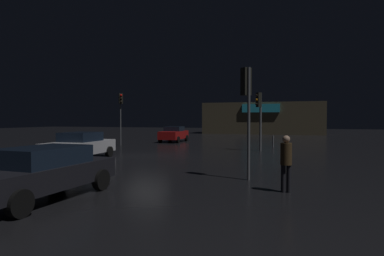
% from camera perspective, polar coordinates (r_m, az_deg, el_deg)
% --- Properties ---
extents(ground_plane, '(120.00, 120.00, 0.00)m').
position_cam_1_polar(ground_plane, '(19.52, -8.15, -4.98)').
color(ground_plane, black).
extents(store_building, '(17.51, 6.38, 4.68)m').
position_cam_1_polar(store_building, '(49.80, 12.52, 1.70)').
color(store_building, brown).
rests_on(store_building, ground).
extents(traffic_signal_opposite, '(0.43, 0.41, 4.08)m').
position_cam_1_polar(traffic_signal_opposite, '(22.86, 11.93, 3.07)').
color(traffic_signal_opposite, '#595B60').
rests_on(traffic_signal_opposite, ground).
extents(traffic_signal_cross_left, '(0.41, 0.43, 4.39)m').
position_cam_1_polar(traffic_signal_cross_left, '(27.59, -12.60, 4.01)').
color(traffic_signal_cross_left, '#595B60').
rests_on(traffic_signal_cross_left, ground).
extents(traffic_signal_cross_right, '(0.43, 0.41, 4.11)m').
position_cam_1_polar(traffic_signal_cross_right, '(11.95, 9.67, 5.92)').
color(traffic_signal_cross_right, '#595B60').
rests_on(traffic_signal_cross_right, ground).
extents(car_near, '(2.21, 4.65, 1.50)m').
position_cam_1_polar(car_near, '(18.80, -19.34, -2.97)').
color(car_near, '#B7B7BF').
rests_on(car_near, ground).
extents(car_far, '(2.11, 4.62, 1.45)m').
position_cam_1_polar(car_far, '(9.93, -25.18, -7.05)').
color(car_far, black).
rests_on(car_far, ground).
extents(car_crossing, '(2.10, 4.20, 1.51)m').
position_cam_1_polar(car_crossing, '(31.30, -3.26, -1.07)').
color(car_crossing, '#A51414').
rests_on(car_crossing, ground).
extents(pedestrian, '(0.38, 0.38, 1.74)m').
position_cam_1_polar(pedestrian, '(10.15, 16.44, -5.35)').
color(pedestrian, black).
rests_on(pedestrian, ground).
extents(bollard_kerb_a, '(0.13, 0.13, 0.93)m').
position_cam_1_polar(bollard_kerb_a, '(26.12, 14.26, -2.33)').
color(bollard_kerb_a, '#595B60').
rests_on(bollard_kerb_a, ground).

